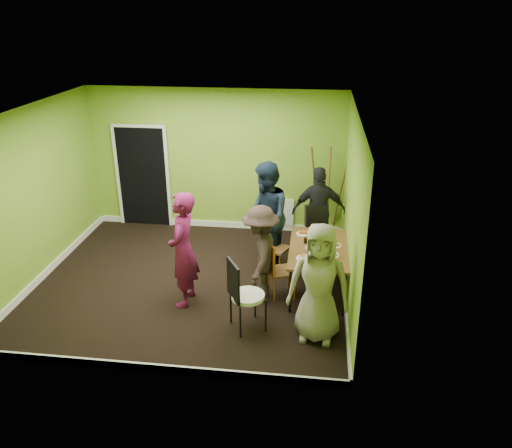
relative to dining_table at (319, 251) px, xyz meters
The scene contains 28 objects.
ground 2.16m from the dining_table, behind, with size 5.00×5.00×0.00m, color black.
room_walls 2.09m from the dining_table, behind, with size 5.04×4.54×2.82m.
dining_table is the anchor object (origin of this frame).
chair_left_far 0.99m from the dining_table, 142.66° to the left, with size 0.49×0.49×0.90m.
chair_left_near 0.69m from the dining_table, 156.74° to the right, with size 0.50×0.49×0.93m.
chair_back_end 1.15m from the dining_table, 91.92° to the left, with size 0.51×0.56×0.98m.
chair_front_end 1.11m from the dining_table, 88.34° to the right, with size 0.39×0.39×0.85m.
chair_bentwood 1.56m from the dining_table, 130.79° to the right, with size 0.57×0.57×1.08m.
easel 2.03m from the dining_table, 85.73° to the left, with size 0.74×0.70×1.85m.
plate_near_left 0.55m from the dining_table, 118.99° to the left, with size 0.22×0.22×0.01m, color white.
plate_near_right 0.46m from the dining_table, 117.12° to the right, with size 0.25×0.25×0.01m, color white.
plate_far_back 0.60m from the dining_table, 97.19° to the left, with size 0.22×0.22×0.01m, color white.
plate_far_front 0.53m from the dining_table, 92.29° to the right, with size 0.27×0.27×0.01m, color white.
plate_wall_back 0.27m from the dining_table, 22.01° to the left, with size 0.22×0.22×0.01m, color white.
plate_wall_front 0.32m from the dining_table, 50.98° to the right, with size 0.23×0.23×0.01m, color white.
thermos 0.18m from the dining_table, 147.69° to the left, with size 0.06×0.06×0.23m, color white.
blue_bottle 0.37m from the dining_table, 51.16° to the right, with size 0.07×0.07×0.21m, color #1B27CF.
orange_bottle 0.22m from the dining_table, 118.08° to the left, with size 0.04×0.04×0.09m, color #BF5F11.
glass_mid 0.27m from the dining_table, 145.37° to the left, with size 0.06×0.06×0.09m, color black.
glass_back 0.38m from the dining_table, 75.38° to the left, with size 0.06×0.06×0.10m, color black.
glass_front 0.46m from the dining_table, 66.48° to the right, with size 0.06×0.06×0.09m, color black.
cup_a 0.23m from the dining_table, 133.81° to the right, with size 0.12×0.12×0.10m, color white.
cup_b 0.21m from the dining_table, 16.57° to the left, with size 0.09×0.09×0.09m, color white.
person_standing 2.09m from the dining_table, 163.03° to the right, with size 0.65×0.43×1.79m, color #61103D.
person_left_far 1.16m from the dining_table, 142.07° to the left, with size 0.91×0.71×1.86m, color #142133.
person_left_near 0.94m from the dining_table, 157.25° to the right, with size 0.99×0.57×1.53m, color #2E211E.
person_back_end 1.34m from the dining_table, 90.69° to the left, with size 0.96×0.40×1.63m, color black.
person_front_end 1.25m from the dining_table, 89.60° to the right, with size 0.82×0.54×1.68m, color gray.
Camera 1 is at (1.94, -6.99, 4.20)m, focal length 35.00 mm.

